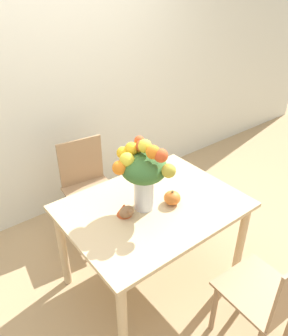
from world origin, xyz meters
TOP-DOWN VIEW (x-y plane):
  - ground_plane at (0.00, 0.00)m, footprint 12.00×12.00m
  - wall_back at (0.00, 1.33)m, footprint 8.00×0.06m
  - dining_table at (0.00, 0.00)m, footprint 1.19×0.89m
  - flower_vase at (-0.07, 0.02)m, footprint 0.34×0.38m
  - pumpkin at (0.11, -0.07)m, footprint 0.11×0.11m
  - turkey_figurine at (-0.21, 0.02)m, footprint 0.10×0.14m
  - dining_chair_near_window at (-0.06, 0.81)m, footprint 0.47×0.47m
  - dining_chair_far_side at (0.21, -0.82)m, footprint 0.44×0.44m

SIDE VIEW (x-z plane):
  - ground_plane at x=0.00m, z-range 0.00..0.00m
  - dining_chair_near_window at x=-0.06m, z-range 0.02..0.90m
  - dining_chair_far_side at x=0.21m, z-range 0.02..0.90m
  - dining_table at x=0.00m, z-range 0.26..1.00m
  - turkey_figurine at x=-0.21m, z-range 0.73..0.82m
  - pumpkin at x=0.11m, z-range 0.73..0.83m
  - flower_vase at x=-0.07m, z-range 0.77..1.27m
  - wall_back at x=0.00m, z-range 0.00..2.70m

